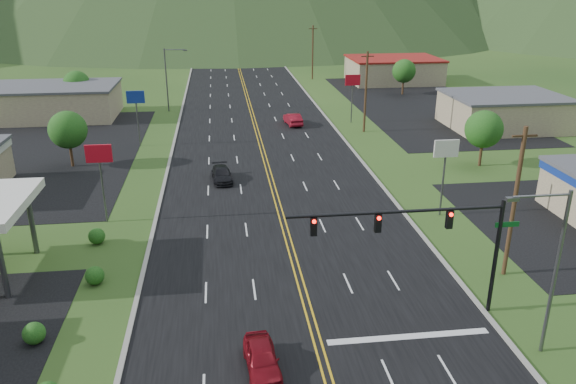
{
  "coord_description": "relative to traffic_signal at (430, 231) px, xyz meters",
  "views": [
    {
      "loc": [
        -4.7,
        -12.67,
        18.28
      ],
      "look_at": [
        -0.22,
        23.11,
        4.5
      ],
      "focal_mm": 35.0,
      "sensor_mm": 36.0,
      "label": 1
    }
  ],
  "objects": [
    {
      "name": "utility_pole_c",
      "position": [
        7.02,
        81.0,
        -0.2
      ],
      "size": [
        1.6,
        0.28,
        10.0
      ],
      "color": "#382314",
      "rests_on": "ground"
    },
    {
      "name": "building_east_far",
      "position": [
        21.52,
        76.0,
        -3.07
      ],
      "size": [
        16.4,
        12.4,
        4.5
      ],
      "color": "#C0B385",
      "rests_on": "ground"
    },
    {
      "name": "pole_sign_east_b",
      "position": [
        6.52,
        46.0,
        -0.28
      ],
      "size": [
        2.0,
        0.18,
        6.4
      ],
      "color": "#59595E",
      "rests_on": "ground"
    },
    {
      "name": "tree_east_b",
      "position": [
        19.52,
        64.0,
        -1.44
      ],
      "size": [
        3.84,
        3.84,
        5.82
      ],
      "color": "#382314",
      "rests_on": "ground"
    },
    {
      "name": "pole_sign_west_b",
      "position": [
        -20.48,
        38.0,
        -0.28
      ],
      "size": [
        2.0,
        0.18,
        6.4
      ],
      "color": "#59595E",
      "rests_on": "ground"
    },
    {
      "name": "building_west_far",
      "position": [
        -34.48,
        54.0,
        -3.07
      ],
      "size": [
        18.4,
        11.4,
        4.5
      ],
      "color": "#C0B385",
      "rests_on": "ground"
    },
    {
      "name": "streetlight_west",
      "position": [
        -18.16,
        56.0,
        -0.15
      ],
      "size": [
        3.28,
        0.25,
        9.0
      ],
      "color": "#59595E",
      "rests_on": "ground"
    },
    {
      "name": "tree_west_a",
      "position": [
        -26.48,
        31.0,
        -1.44
      ],
      "size": [
        3.84,
        3.84,
        5.82
      ],
      "color": "#382314",
      "rests_on": "ground"
    },
    {
      "name": "utility_pole_b",
      "position": [
        7.02,
        41.0,
        -0.2
      ],
      "size": [
        1.6,
        0.28,
        10.0
      ],
      "color": "#382314",
      "rests_on": "ground"
    },
    {
      "name": "tree_east_a",
      "position": [
        15.52,
        26.0,
        -1.44
      ],
      "size": [
        3.84,
        3.84,
        5.82
      ],
      "color": "#382314",
      "rests_on": "ground"
    },
    {
      "name": "pole_sign_east_a",
      "position": [
        6.52,
        14.0,
        -0.28
      ],
      "size": [
        2.0,
        0.18,
        6.4
      ],
      "color": "#59595E",
      "rests_on": "ground"
    },
    {
      "name": "car_red_near",
      "position": [
        -9.62,
        -3.76,
        -4.65
      ],
      "size": [
        1.89,
        4.07,
        1.35
      ],
      "primitive_type": "imported",
      "rotation": [
        0.0,
        0.0,
        0.07
      ],
      "color": "maroon",
      "rests_on": "ground"
    },
    {
      "name": "building_east_mid",
      "position": [
        25.52,
        41.0,
        -3.17
      ],
      "size": [
        14.4,
        11.4,
        4.3
      ],
      "color": "#C0B385",
      "rests_on": "ground"
    },
    {
      "name": "utility_pole_d",
      "position": [
        7.02,
        121.0,
        -0.2
      ],
      "size": [
        1.6,
        0.28,
        10.0
      ],
      "color": "#382314",
      "rests_on": "ground"
    },
    {
      "name": "traffic_signal",
      "position": [
        0.0,
        0.0,
        0.0
      ],
      "size": [
        13.1,
        0.43,
        7.0
      ],
      "color": "black",
      "rests_on": "ground"
    },
    {
      "name": "streetlight_east",
      "position": [
        4.7,
        -4.0,
        -0.15
      ],
      "size": [
        3.28,
        0.25,
        9.0
      ],
      "color": "#59595E",
      "rests_on": "ground"
    },
    {
      "name": "tree_west_b",
      "position": [
        -31.48,
        58.0,
        -1.44
      ],
      "size": [
        3.84,
        3.84,
        5.82
      ],
      "color": "#382314",
      "rests_on": "ground"
    },
    {
      "name": "pole_sign_west_a",
      "position": [
        -20.48,
        16.0,
        -0.28
      ],
      "size": [
        2.0,
        0.18,
        6.4
      ],
      "color": "#59595E",
      "rests_on": "ground"
    },
    {
      "name": "car_dark_mid",
      "position": [
        -11.17,
        24.52,
        -4.69
      ],
      "size": [
        2.19,
        4.54,
        1.28
      ],
      "primitive_type": "imported",
      "rotation": [
        0.0,
        0.0,
        0.09
      ],
      "color": "black",
      "rests_on": "ground"
    },
    {
      "name": "car_red_far",
      "position": [
        -1.49,
        45.57,
        -4.56
      ],
      "size": [
        2.17,
        4.82,
        1.54
      ],
      "primitive_type": "imported",
      "rotation": [
        0.0,
        0.0,
        3.26
      ],
      "color": "maroon",
      "rests_on": "ground"
    },
    {
      "name": "utility_pole_a",
      "position": [
        7.02,
        4.0,
        -0.2
      ],
      "size": [
        1.6,
        0.28,
        10.0
      ],
      "color": "#382314",
      "rests_on": "ground"
    }
  ]
}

